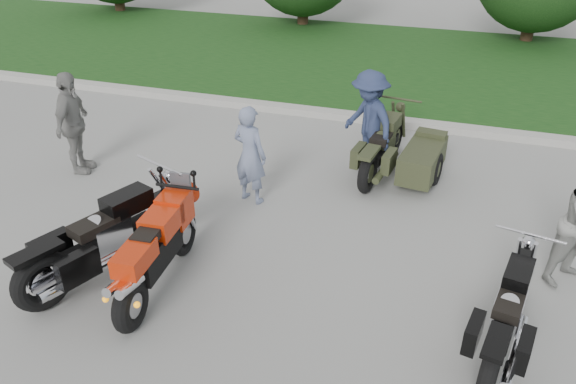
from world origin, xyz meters
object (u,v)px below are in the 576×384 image
(cruiser_right, at_px, (507,317))
(person_back, at_px, (73,124))
(cruiser_left, at_px, (102,241))
(cruiser_sidecar, at_px, (405,156))
(person_stripe, at_px, (250,155))
(person_denim, at_px, (369,121))
(sportbike_red, at_px, (156,249))

(cruiser_right, relative_size, person_back, 1.22)
(cruiser_left, distance_m, cruiser_right, 4.74)
(cruiser_right, relative_size, cruiser_sidecar, 0.93)
(cruiser_left, distance_m, person_back, 3.17)
(person_stripe, bearing_deg, person_back, 15.54)
(person_stripe, relative_size, person_denim, 0.90)
(sportbike_red, xyz_separation_m, cruiser_right, (3.96, 0.25, -0.17))
(cruiser_sidecar, height_order, person_denim, person_denim)
(sportbike_red, bearing_deg, person_denim, 62.58)
(cruiser_left, bearing_deg, person_denim, 79.09)
(cruiser_sidecar, bearing_deg, person_stripe, -138.34)
(person_denim, bearing_deg, cruiser_sidecar, 26.21)
(person_denim, bearing_deg, person_back, -119.45)
(sportbike_red, bearing_deg, person_back, 136.06)
(person_back, bearing_deg, cruiser_left, -151.25)
(cruiser_left, relative_size, cruiser_right, 1.15)
(cruiser_left, xyz_separation_m, cruiser_sidecar, (3.20, 3.81, -0.09))
(cruiser_right, distance_m, person_denim, 4.41)
(cruiser_right, height_order, person_back, person_back)
(person_back, bearing_deg, cruiser_sidecar, -87.49)
(sportbike_red, height_order, cruiser_right, sportbike_red)
(cruiser_right, bearing_deg, sportbike_red, -165.12)
(cruiser_sidecar, bearing_deg, person_denim, 172.39)
(cruiser_right, height_order, person_stripe, person_stripe)
(cruiser_sidecar, distance_m, person_back, 5.51)
(cruiser_sidecar, xyz_separation_m, person_denim, (-0.68, 0.18, 0.45))
(person_stripe, bearing_deg, person_denim, -115.78)
(cruiser_right, height_order, cruiser_sidecar, cruiser_sidecar)
(person_stripe, bearing_deg, cruiser_right, 165.93)
(person_denim, height_order, person_back, person_back)
(person_back, bearing_deg, person_stripe, -103.24)
(sportbike_red, bearing_deg, cruiser_right, -0.46)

